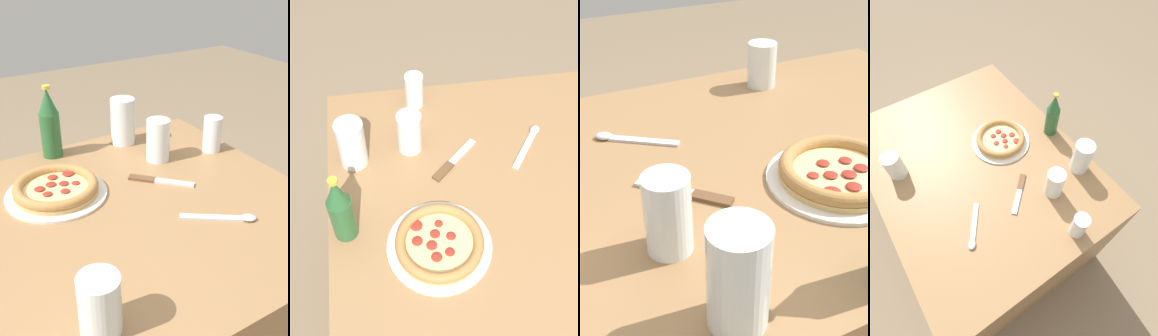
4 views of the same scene
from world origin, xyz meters
TOP-DOWN VIEW (x-y plane):
  - table at (0.00, 0.00)m, footprint 1.17×0.90m
  - pizza_pepperoni at (-0.04, 0.16)m, footprint 0.28×0.28m
  - glass_orange_juice at (0.29, 0.37)m, footprint 0.08×0.08m
  - glass_mango_juice at (0.32, 0.19)m, footprint 0.07×0.07m
  - glass_red_wine at (-0.14, -0.31)m, footprint 0.08×0.08m
  - knife at (0.24, 0.07)m, footprint 0.15×0.16m
  - spoon at (0.29, -0.18)m, footprint 0.17×0.13m

SIDE VIEW (x-z plane):
  - table at x=0.00m, z-range 0.00..0.73m
  - knife at x=0.24m, z-range 0.73..0.74m
  - spoon at x=0.29m, z-range 0.73..0.74m
  - pizza_pepperoni at x=-0.04m, z-range 0.73..0.77m
  - glass_red_wine at x=-0.14m, z-range 0.72..0.84m
  - glass_mango_juice at x=0.32m, z-range 0.72..0.86m
  - glass_orange_juice at x=0.29m, z-range 0.72..0.88m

